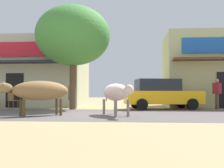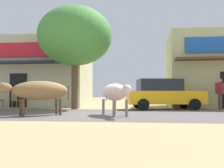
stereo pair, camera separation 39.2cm
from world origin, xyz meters
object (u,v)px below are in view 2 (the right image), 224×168
at_px(cow_near_brown, 39,91).
at_px(cafe_chair_by_doorway, 16,99).
at_px(parked_hatchback_car, 163,94).
at_px(pedestrian_by_shop, 220,91).
at_px(roadside_tree, 75,36).
at_px(cow_far_dark, 115,92).

bearing_deg(cow_near_brown, cafe_chair_by_doorway, 125.26).
bearing_deg(parked_hatchback_car, pedestrian_by_shop, 3.94).
distance_m(roadside_tree, pedestrian_by_shop, 8.46).
height_order(roadside_tree, parked_hatchback_car, roadside_tree).
relative_size(cow_near_brown, cow_far_dark, 1.01).
relative_size(parked_hatchback_car, cow_far_dark, 1.78).
xyz_separation_m(roadside_tree, cafe_chair_by_doorway, (-3.68, 0.53, -3.52)).
relative_size(cow_far_dark, cafe_chair_by_doorway, 2.66).
xyz_separation_m(roadside_tree, cow_far_dark, (2.65, -3.88, -3.13)).
bearing_deg(cow_near_brown, parked_hatchback_car, 42.08).
xyz_separation_m(parked_hatchback_car, cafe_chair_by_doorway, (-8.51, 0.13, -0.33)).
xyz_separation_m(roadside_tree, pedestrian_by_shop, (7.87, 0.61, -3.05)).
height_order(parked_hatchback_car, pedestrian_by_shop, pedestrian_by_shop).
height_order(cow_near_brown, pedestrian_by_shop, pedestrian_by_shop).
bearing_deg(parked_hatchback_car, cow_far_dark, -116.96).
distance_m(parked_hatchback_car, cow_near_brown, 6.93).
bearing_deg(parked_hatchback_car, cow_near_brown, -137.92).
bearing_deg(cow_far_dark, pedestrian_by_shop, 40.75).
height_order(cow_near_brown, cafe_chair_by_doorway, cow_near_brown).
bearing_deg(roadside_tree, cow_near_brown, -94.20).
relative_size(roadside_tree, cafe_chair_by_doorway, 6.19).
relative_size(parked_hatchback_car, pedestrian_by_shop, 2.61).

